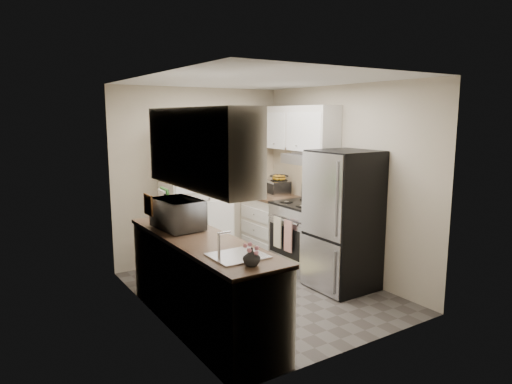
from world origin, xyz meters
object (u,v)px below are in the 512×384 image
electric_range (304,235)px  wine_bottle (165,210)px  microwave (178,214)px  refrigerator (343,220)px  toaster_oven (277,188)px  pantry_cabinet (196,196)px

electric_range → wine_bottle: size_ratio=3.75×
electric_range → wine_bottle: bearing=-179.1°
microwave → wine_bottle: 0.33m
refrigerator → toaster_oven: (0.14, 1.59, 0.18)m
electric_range → toaster_oven: toaster_oven is taller
microwave → wine_bottle: bearing=-3.0°
pantry_cabinet → refrigerator: pantry_cabinet is taller
refrigerator → wine_bottle: size_ratio=5.64×
wine_bottle → toaster_oven: wine_bottle is taller
pantry_cabinet → toaster_oven: pantry_cabinet is taller
wine_bottle → refrigerator: bearing=-21.3°
toaster_oven → wine_bottle: bearing=-149.4°
refrigerator → wine_bottle: bearing=158.7°
pantry_cabinet → electric_range: (1.17, -0.93, -0.52)m
electric_range → refrigerator: size_ratio=0.66×
pantry_cabinet → electric_range: size_ratio=1.77×
electric_range → microwave: (-1.99, -0.36, 0.60)m
pantry_cabinet → toaster_oven: (1.28, -0.14, 0.03)m
pantry_cabinet → microwave: pantry_cabinet is taller
pantry_cabinet → wine_bottle: pantry_cabinet is taller
microwave → toaster_oven: 2.40m
electric_range → microwave: 2.11m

